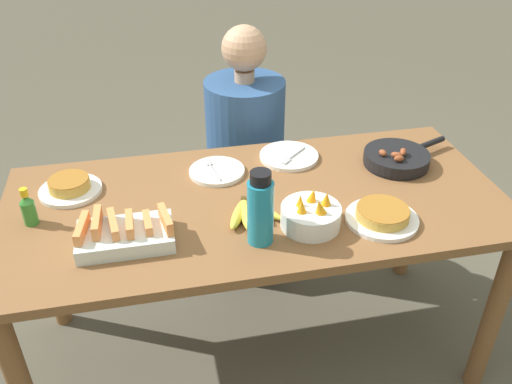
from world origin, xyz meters
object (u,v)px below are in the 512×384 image
object	(u,v)px
melon_tray	(125,234)
frittata_plate_side	(382,216)
empty_plate_far_left	(217,171)
hot_sauce_bottle	(28,209)
water_bottle	(260,209)
banana_bunch	(250,213)
empty_plate_near_front	(289,156)
fruit_bowl_mango	(311,215)
frittata_plate_center	(70,187)
person_figure	(246,172)
skillet	(397,158)

from	to	relation	value
melon_tray	frittata_plate_side	distance (m)	0.84
empty_plate_far_left	hot_sauce_bottle	world-z (taller)	hot_sauce_bottle
melon_tray	water_bottle	world-z (taller)	water_bottle
banana_bunch	empty_plate_near_front	bearing A→B (deg)	57.51
fruit_bowl_mango	hot_sauce_bottle	world-z (taller)	hot_sauce_bottle
empty_plate_near_front	empty_plate_far_left	distance (m)	0.30
hot_sauce_bottle	fruit_bowl_mango	bearing A→B (deg)	-12.69
banana_bunch	fruit_bowl_mango	xyz separation A→B (m)	(0.19, -0.09, 0.02)
frittata_plate_side	fruit_bowl_mango	size ratio (longest dim) A/B	1.23
empty_plate_far_left	melon_tray	bearing A→B (deg)	-133.57
empty_plate_near_front	banana_bunch	bearing A→B (deg)	-122.49
frittata_plate_center	hot_sauce_bottle	world-z (taller)	hot_sauce_bottle
empty_plate_near_front	frittata_plate_center	bearing A→B (deg)	-174.50
frittata_plate_side	person_figure	size ratio (longest dim) A/B	0.20
banana_bunch	frittata_plate_side	bearing A→B (deg)	-14.74
water_bottle	banana_bunch	bearing A→B (deg)	93.51
frittata_plate_side	empty_plate_far_left	bearing A→B (deg)	139.47
empty_plate_near_front	water_bottle	xyz separation A→B (m)	(-0.22, -0.49, 0.11)
frittata_plate_side	person_figure	distance (m)	0.97
frittata_plate_side	fruit_bowl_mango	world-z (taller)	fruit_bowl_mango
melon_tray	frittata_plate_side	world-z (taller)	melon_tray
melon_tray	empty_plate_far_left	world-z (taller)	melon_tray
frittata_plate_center	skillet	bearing A→B (deg)	-2.61
frittata_plate_side	empty_plate_near_front	size ratio (longest dim) A/B	1.04
melon_tray	person_figure	xyz separation A→B (m)	(0.54, 0.82, -0.32)
melon_tray	skillet	distance (m)	1.08
skillet	empty_plate_near_front	bearing A→B (deg)	139.25
empty_plate_near_front	fruit_bowl_mango	world-z (taller)	fruit_bowl_mango
frittata_plate_center	water_bottle	distance (m)	0.74
skillet	frittata_plate_side	xyz separation A→B (m)	(-0.21, -0.34, -0.01)
frittata_plate_side	water_bottle	size ratio (longest dim) A/B	0.97
water_bottle	person_figure	bearing A→B (deg)	82.15
melon_tray	empty_plate_near_front	world-z (taller)	melon_tray
hot_sauce_bottle	person_figure	size ratio (longest dim) A/B	0.11
skillet	frittata_plate_center	world-z (taller)	skillet
banana_bunch	hot_sauce_bottle	xyz separation A→B (m)	(-0.71, 0.12, 0.04)
hot_sauce_bottle	person_figure	distance (m)	1.12
frittata_plate_side	hot_sauce_bottle	distance (m)	1.16
melon_tray	empty_plate_near_front	xyz separation A→B (m)	(0.64, 0.42, -0.03)
empty_plate_near_front	person_figure	world-z (taller)	person_figure
melon_tray	water_bottle	xyz separation A→B (m)	(0.42, -0.08, 0.08)
frittata_plate_side	empty_plate_near_front	world-z (taller)	frittata_plate_side
empty_plate_far_left	hot_sauce_bottle	xyz separation A→B (m)	(-0.65, -0.19, 0.05)
melon_tray	frittata_plate_side	bearing A→B (deg)	-4.06
empty_plate_far_left	hot_sauce_bottle	bearing A→B (deg)	-163.46
banana_bunch	empty_plate_near_front	size ratio (longest dim) A/B	0.84
banana_bunch	hot_sauce_bottle	world-z (taller)	hot_sauce_bottle
banana_bunch	empty_plate_far_left	distance (m)	0.32
banana_bunch	empty_plate_far_left	xyz separation A→B (m)	(-0.07, 0.31, -0.01)
melon_tray	empty_plate_near_front	size ratio (longest dim) A/B	1.27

